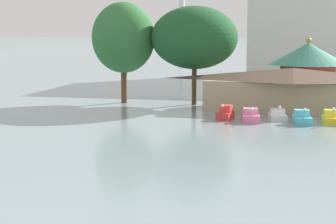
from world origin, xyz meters
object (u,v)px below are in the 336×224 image
Objects in this scene: pedal_boat_yellow at (331,118)px; boathouse at (292,88)px; pedal_boat_red at (226,114)px; pedal_boat_pink at (251,116)px; green_roof_pavilion at (308,66)px; shoreline_tree_tall_left at (123,38)px; shoreline_tree_mid at (195,38)px; pedal_boat_cyan at (302,118)px; pedal_boat_white at (278,115)px.

pedal_boat_yellow is 0.12× the size of boathouse.
pedal_boat_red is 2.77m from pedal_boat_pink.
green_roof_pavilion is at bearing 78.58° from boathouse.
shoreline_tree_mid is (8.92, 0.12, 0.02)m from shoreline_tree_tall_left.
pedal_boat_cyan is at bearing -93.89° from green_roof_pavilion.
pedal_boat_yellow reaches higher than pedal_boat_pink.
shoreline_tree_tall_left reaches higher than pedal_boat_red.
pedal_boat_cyan reaches higher than pedal_boat_pink.
pedal_boat_white is at bearing 118.58° from pedal_boat_pink.
pedal_boat_yellow is 0.24× the size of green_roof_pavilion.
shoreline_tree_mid is at bearing 0.76° from shoreline_tree_tall_left.
pedal_boat_yellow is 0.19× the size of shoreline_tree_tall_left.
pedal_boat_red is at bearing -64.79° from shoreline_tree_mid.
pedal_boat_pink is at bearing -115.66° from boathouse.
pedal_boat_cyan reaches higher than pedal_boat_red.
pedal_boat_red is at bearing -131.54° from boathouse.
shoreline_tree_tall_left reaches higher than pedal_boat_pink.
boathouse is 13.26m from shoreline_tree_mid.
shoreline_tree_tall_left is at bearing -125.03° from pedal_boat_white.
boathouse is (-0.82, 8.76, 1.99)m from pedal_boat_cyan.
pedal_boat_cyan is 2.88m from pedal_boat_yellow.
shoreline_tree_mid reaches higher than pedal_boat_cyan.
shoreline_tree_mid is at bearing -154.71° from pedal_boat_pink.
green_roof_pavilion reaches higher than pedal_boat_cyan.
pedal_boat_red is at bearing -119.24° from pedal_boat_pink.
pedal_boat_white is 0.99× the size of pedal_boat_cyan.
boathouse is 21.51m from shoreline_tree_tall_left.
pedal_boat_yellow reaches higher than pedal_boat_red.
pedal_boat_yellow is (7.70, 0.62, -0.00)m from pedal_boat_pink.
pedal_boat_pink is at bearing -62.18° from pedal_boat_white.
shoreline_tree_tall_left is at bearing -119.22° from pedal_boat_yellow.
pedal_boat_cyan is 25.48m from shoreline_tree_tall_left.
pedal_boat_yellow is at bearing -85.53° from green_roof_pavilion.
boathouse is at bearing -7.80° from shoreline_tree_tall_left.
pedal_boat_yellow is 18.98m from green_roof_pavilion.
boathouse reaches higher than pedal_boat_white.
green_roof_pavilion reaches higher than boathouse.
pedal_boat_white is at bearing -43.35° from shoreline_tree_mid.
pedal_boat_red is at bearing -36.83° from shoreline_tree_tall_left.
shoreline_tree_mid reaches higher than pedal_boat_pink.
shoreline_tree_tall_left is 8.92m from shoreline_tree_mid.
shoreline_tree_tall_left is at bearing 172.20° from boathouse.
pedal_boat_red is 0.93× the size of pedal_boat_pink.
pedal_boat_yellow is 0.20× the size of shoreline_tree_mid.
boathouse is at bearing -101.42° from green_roof_pavilion.
shoreline_tree_tall_left is at bearing -179.24° from shoreline_tree_mid.
boathouse is at bearing 177.87° from pedal_boat_cyan.
green_roof_pavilion is (8.84, 18.13, 3.83)m from pedal_boat_red.
pedal_boat_yellow is 8.95m from boathouse.
shoreline_tree_tall_left reaches higher than pedal_boat_cyan.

